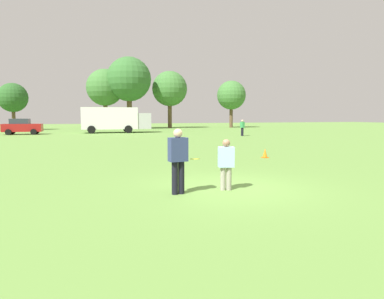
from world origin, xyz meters
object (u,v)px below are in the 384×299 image
player_thrower (178,157)px  bystander_sideline_watcher (242,127)px  parked_car_center (22,126)px  traffic_cone (265,153)px  frisbee (195,159)px  player_defender (226,162)px  box_truck (115,119)px

player_thrower → bystander_sideline_watcher: bearing=59.7°
bystander_sideline_watcher → parked_car_center: bearing=154.6°
player_thrower → traffic_cone: bearing=45.0°
player_thrower → frisbee: (0.53, 0.11, -0.08)m
player_thrower → player_defender: bearing=2.3°
frisbee → traffic_cone: frisbee is taller
box_truck → bystander_sideline_watcher: box_truck is taller
bystander_sideline_watcher → box_truck: bearing=136.7°
traffic_cone → parked_car_center: parked_car_center is taller
frisbee → traffic_cone: 8.91m
player_defender → traffic_cone: 8.34m
player_defender → traffic_cone: bearing=51.9°
player_defender → player_thrower: bearing=-177.7°
frisbee → parked_car_center: size_ratio=0.06×
traffic_cone → parked_car_center: size_ratio=0.11×
parked_car_center → bystander_sideline_watcher: (22.69, -10.78, 0.06)m
player_defender → parked_car_center: bearing=105.7°
player_thrower → box_truck: (2.16, 35.82, 0.73)m
traffic_cone → box_truck: (-4.44, 29.22, 1.52)m
traffic_cone → parked_car_center: 32.28m
traffic_cone → box_truck: bearing=98.6°
player_thrower → parked_car_center: size_ratio=0.42×
player_defender → frisbee: player_defender is taller
frisbee → parked_car_center: parked_car_center is taller
player_thrower → player_defender: (1.47, 0.06, -0.19)m
frisbee → box_truck: bearing=87.4°
traffic_cone → bystander_sideline_watcher: size_ratio=0.28×
box_truck → parked_car_center: bearing=-176.5°
bystander_sideline_watcher → frisbee: bearing=-119.5°
player_defender → frisbee: (-0.94, 0.06, 0.12)m
player_defender → box_truck: box_truck is taller
frisbee → parked_car_center: 36.18m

